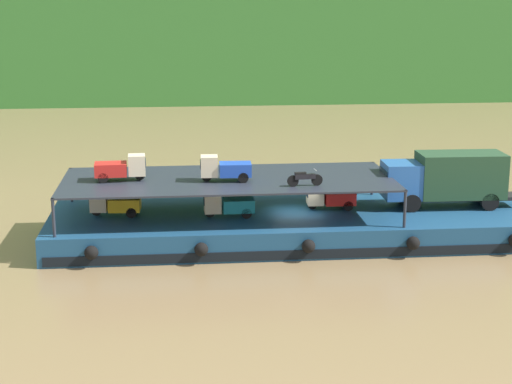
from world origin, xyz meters
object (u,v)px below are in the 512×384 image
Objects in this scene: mini_truck_lower_mid at (330,197)px; mini_truck_upper_stern at (121,168)px; cargo_barge at (296,225)px; motorcycle_upper_port at (305,178)px; covered_lorry at (447,178)px; mini_truck_lower_stern at (114,203)px; mini_truck_upper_mid at (225,168)px; mini_truck_lower_aft at (228,204)px.

mini_truck_lower_mid is 11.71m from mini_truck_upper_stern.
mini_truck_lower_mid is at bearing 15.96° from cargo_barge.
mini_truck_upper_stern is 1.47× the size of motorcycle_upper_port.
covered_lorry is 2.85× the size of mini_truck_lower_mid.
covered_lorry is at bearing 16.68° from motorcycle_upper_port.
mini_truck_lower_mid is 1.00× the size of mini_truck_upper_stern.
motorcycle_upper_port is (10.10, -2.47, 1.74)m from mini_truck_lower_stern.
mini_truck_lower_stern is 6.40m from mini_truck_upper_mid.
motorcycle_upper_port reaches higher than mini_truck_lower_mid.
mini_truck_upper_stern is at bearing 179.27° from cargo_barge.
mini_truck_upper_stern is (-5.70, 0.67, 2.00)m from mini_truck_lower_aft.
mini_truck_lower_mid is 1.00× the size of mini_truck_upper_mid.
mini_truck_lower_mid is at bearing 55.37° from motorcycle_upper_port.
mini_truck_lower_mid is (5.83, 1.11, 0.00)m from mini_truck_lower_aft.
mini_truck_lower_mid is 3.76m from motorcycle_upper_port.
mini_truck_lower_stern is 1.01× the size of mini_truck_upper_mid.
mini_truck_lower_aft is 4.60m from motorcycle_upper_port.
mini_truck_lower_mid is (11.99, 0.27, 0.00)m from mini_truck_lower_stern.
cargo_barge is at bearing -1.69° from mini_truck_lower_stern.
mini_truck_lower_stern is at bearing 159.39° from mini_truck_upper_stern.
covered_lorry is 4.16× the size of motorcycle_upper_port.
cargo_barge is 4.15m from mini_truck_lower_aft.
motorcycle_upper_port is at bearing -22.50° from mini_truck_lower_aft.
mini_truck_lower_aft is at bearing -171.92° from cargo_barge.
mini_truck_lower_aft is 2.01m from mini_truck_upper_mid.
cargo_barge is at bearing -0.73° from mini_truck_upper_stern.
mini_truck_lower_stern and mini_truck_lower_aft have the same top height.
mini_truck_lower_stern is at bearing -179.73° from covered_lorry.
cargo_barge is at bearing 92.09° from motorcycle_upper_port.
mini_truck_upper_mid is 1.46× the size of motorcycle_upper_port.
motorcycle_upper_port is at bearing -87.91° from cargo_barge.
cargo_barge is 5.31m from mini_truck_upper_mid.
cargo_barge is at bearing 8.08° from mini_truck_lower_aft.
mini_truck_upper_mid reaches higher than covered_lorry.
motorcycle_upper_port reaches higher than mini_truck_lower_aft.
mini_truck_lower_stern is 1.47× the size of motorcycle_upper_port.
mini_truck_upper_stern is (-11.53, -0.44, 2.00)m from mini_truck_lower_mid.
covered_lorry is 8.95m from motorcycle_upper_port.
covered_lorry is at bearing -1.56° from mini_truck_lower_mid.
mini_truck_upper_stern is at bearing -179.18° from covered_lorry.
mini_truck_lower_stern is at bearing 166.24° from motorcycle_upper_port.
covered_lorry is 2.85× the size of mini_truck_upper_mid.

